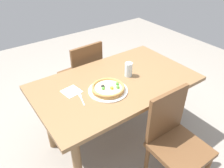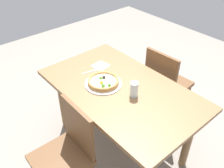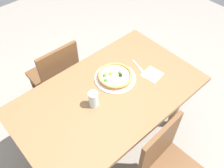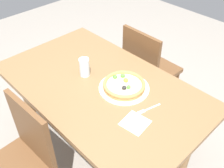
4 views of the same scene
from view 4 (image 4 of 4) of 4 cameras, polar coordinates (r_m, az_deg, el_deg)
name	(u,v)px [view 4 (image 4 of 4)]	position (r m, az deg, el deg)	size (l,w,h in m)	color
ground_plane	(103,150)	(2.26, -2.06, -14.39)	(6.00, 6.00, 0.00)	gray
dining_table	(101,96)	(1.80, -2.51, -2.58)	(1.45, 0.86, 0.73)	olive
chair_near	(148,68)	(2.31, 7.88, 3.42)	(0.41, 0.41, 0.87)	brown
chair_far	(21,163)	(1.71, -19.55, -16.04)	(0.42, 0.42, 0.87)	brown
plate	(124,88)	(1.69, 2.67, -0.87)	(0.33, 0.33, 0.01)	white
pizza	(124,85)	(1.68, 2.68, -0.19)	(0.28, 0.28, 0.05)	#B78447
fork	(147,110)	(1.56, 7.74, -5.63)	(0.06, 0.16, 0.00)	silver
drinking_glass	(84,67)	(1.78, -6.11, 3.71)	(0.07, 0.07, 0.13)	silver
napkin	(135,123)	(1.48, 5.12, -8.54)	(0.14, 0.14, 0.00)	white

